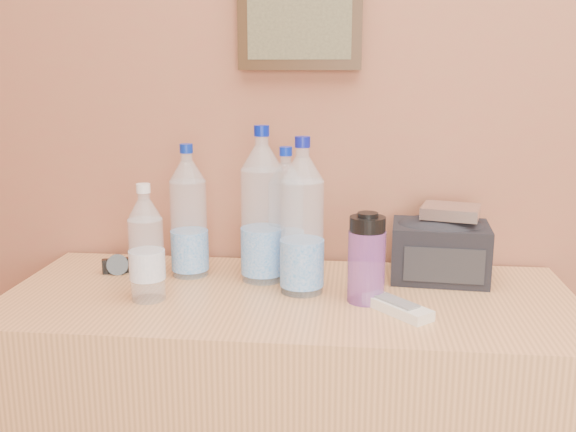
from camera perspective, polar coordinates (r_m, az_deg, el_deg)
The scene contains 11 objects.
picture_frame at distance 1.61m, azimuth 1.06°, elevation 17.29°, with size 0.30×0.03×0.25m, color #382311, non-canonical shape.
pet_large_a at distance 1.55m, azimuth -8.82°, elevation -0.20°, with size 0.09×0.09×0.32m.
pet_large_b at distance 1.53m, azimuth -0.19°, elevation -0.29°, with size 0.08×0.08×0.31m.
pet_large_c at distance 1.49m, azimuth -2.29°, elevation 0.24°, with size 0.10×0.10×0.36m.
pet_large_d at distance 1.41m, azimuth 1.26°, elevation -0.81°, with size 0.09×0.09×0.35m.
pet_small at distance 1.40m, azimuth -12.47°, elevation -2.94°, with size 0.07×0.07×0.25m.
nalgene_bottle at distance 1.37m, azimuth 7.00°, elevation -3.74°, with size 0.08×0.08×0.20m.
sunglasses at distance 1.63m, azimuth -13.74°, elevation -4.23°, with size 0.14×0.05×0.04m, color black, non-canonical shape.
ac_remote at distance 1.35m, azimuth 9.66°, elevation -8.01°, with size 0.16×0.05×0.02m, color silver.
toiletry_bag at distance 1.56m, azimuth 13.34°, elevation -2.78°, with size 0.22×0.16×0.15m, color black, non-canonical shape.
foil_packet at distance 1.54m, azimuth 14.26°, elevation 0.40°, with size 0.13×0.11×0.03m, color silver.
Camera 1 is at (-0.38, 0.38, 1.28)m, focal length 40.00 mm.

